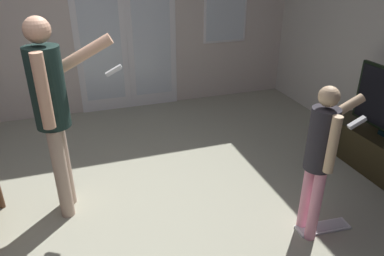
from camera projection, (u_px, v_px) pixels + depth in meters
The scene contains 5 objects.
ground_plane at pixel (106, 231), 2.89m from camera, with size 6.16×5.18×0.02m, color #9F9E88.
wall_back_with_doors at pixel (79, 15), 4.52m from camera, with size 6.16×0.09×2.67m.
person_adult at pixel (53, 104), 2.72m from camera, with size 0.70×0.44×1.62m.
person_child at pixel (321, 151), 2.56m from camera, with size 0.54×0.33×1.22m.
loose_keyboard at pixel (323, 227), 2.91m from camera, with size 0.45×0.17×0.02m.
Camera 1 is at (-0.06, -2.34, 2.00)m, focal length 33.74 mm.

